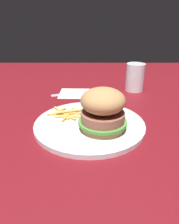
{
  "coord_description": "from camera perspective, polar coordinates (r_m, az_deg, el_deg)",
  "views": [
    {
      "loc": [
        -0.5,
        0.01,
        0.27
      ],
      "look_at": [
        0.01,
        0.01,
        0.04
      ],
      "focal_mm": 34.65,
      "sensor_mm": 36.0,
      "label": 1
    }
  ],
  "objects": [
    {
      "name": "ground_plane",
      "position": [
        0.57,
        1.27,
        -4.1
      ],
      "size": [
        1.6,
        1.6,
        0.0
      ],
      "primitive_type": "plane",
      "color": "maroon"
    },
    {
      "name": "plate",
      "position": [
        0.57,
        -0.0,
        -3.3
      ],
      "size": [
        0.29,
        0.29,
        0.01
      ],
      "primitive_type": "cylinder",
      "color": "silver",
      "rests_on": "ground_plane"
    },
    {
      "name": "sandwich",
      "position": [
        0.51,
        3.53,
        0.63
      ],
      "size": [
        0.12,
        0.12,
        0.1
      ],
      "color": "tan",
      "rests_on": "plate"
    },
    {
      "name": "fries_pile",
      "position": [
        0.61,
        -6.16,
        -0.4
      ],
      "size": [
        0.09,
        0.11,
        0.01
      ],
      "color": "gold",
      "rests_on": "plate"
    },
    {
      "name": "napkin",
      "position": [
        0.8,
        -3.98,
        4.94
      ],
      "size": [
        0.11,
        0.11,
        0.0
      ],
      "primitive_type": "cube",
      "rotation": [
        0.0,
        0.0,
        -0.03
      ],
      "color": "white",
      "rests_on": "ground_plane"
    },
    {
      "name": "fork",
      "position": [
        0.8,
        -4.1,
        5.1
      ],
      "size": [
        0.06,
        0.17,
        0.0
      ],
      "color": "silver",
      "rests_on": "napkin"
    },
    {
      "name": "drink_glass",
      "position": [
        0.84,
        11.85,
        8.51
      ],
      "size": [
        0.07,
        0.07,
        0.1
      ],
      "color": "silver",
      "rests_on": "ground_plane"
    }
  ]
}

